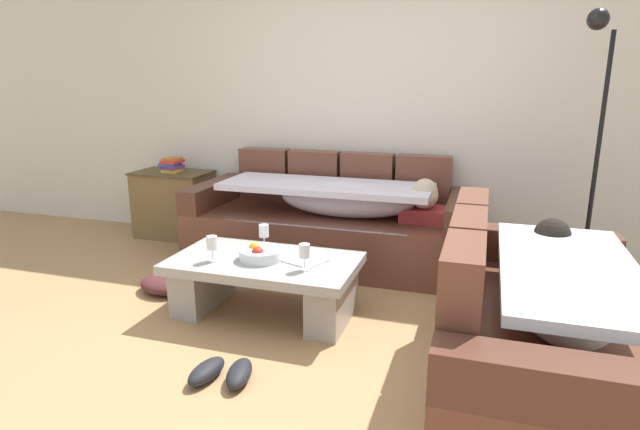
# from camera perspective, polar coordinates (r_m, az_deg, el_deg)

# --- Properties ---
(ground_plane) EXTENTS (14.00, 14.00, 0.00)m
(ground_plane) POSITION_cam_1_polar(r_m,az_deg,el_deg) (3.03, -3.64, -15.20)
(ground_plane) COLOR #A87E50
(back_wall) EXTENTS (9.00, 0.10, 2.70)m
(back_wall) POSITION_cam_1_polar(r_m,az_deg,el_deg) (4.70, 5.90, 12.65)
(back_wall) COLOR silver
(back_wall) RESTS_ON ground_plane
(couch_along_wall) EXTENTS (2.30, 0.92, 0.88)m
(couch_along_wall) POSITION_cam_1_polar(r_m,az_deg,el_deg) (4.40, 1.39, -0.87)
(couch_along_wall) COLOR brown
(couch_along_wall) RESTS_ON ground_plane
(couch_near_window) EXTENTS (0.92, 1.78, 0.88)m
(couch_near_window) POSITION_cam_1_polar(r_m,az_deg,el_deg) (2.78, 22.74, -11.56)
(couch_near_window) COLOR brown
(couch_near_window) RESTS_ON ground_plane
(coffee_table) EXTENTS (1.20, 0.68, 0.38)m
(coffee_table) POSITION_cam_1_polar(r_m,az_deg,el_deg) (3.46, -6.01, -6.96)
(coffee_table) COLOR #9C9B96
(coffee_table) RESTS_ON ground_plane
(fruit_bowl) EXTENTS (0.28, 0.28, 0.10)m
(fruit_bowl) POSITION_cam_1_polar(r_m,az_deg,el_deg) (3.39, -6.52, -4.20)
(fruit_bowl) COLOR silver
(fruit_bowl) RESTS_ON coffee_table
(wine_glass_near_left) EXTENTS (0.07, 0.07, 0.17)m
(wine_glass_near_left) POSITION_cam_1_polar(r_m,az_deg,el_deg) (3.38, -11.65, -3.08)
(wine_glass_near_left) COLOR silver
(wine_glass_near_left) RESTS_ON coffee_table
(wine_glass_near_right) EXTENTS (0.07, 0.07, 0.17)m
(wine_glass_near_right) POSITION_cam_1_polar(r_m,az_deg,el_deg) (3.16, -1.70, -4.05)
(wine_glass_near_right) COLOR silver
(wine_glass_near_right) RESTS_ON coffee_table
(wine_glass_far_back) EXTENTS (0.07, 0.07, 0.17)m
(wine_glass_far_back) POSITION_cam_1_polar(r_m,az_deg,el_deg) (3.58, -6.12, -1.84)
(wine_glass_far_back) COLOR silver
(wine_glass_far_back) RESTS_ON coffee_table
(open_magazine) EXTENTS (0.33, 0.29, 0.01)m
(open_magazine) POSITION_cam_1_polar(r_m,az_deg,el_deg) (3.36, -1.88, -4.87)
(open_magazine) COLOR white
(open_magazine) RESTS_ON coffee_table
(side_cabinet) EXTENTS (0.72, 0.44, 0.64)m
(side_cabinet) POSITION_cam_1_polar(r_m,az_deg,el_deg) (5.30, -15.56, 1.15)
(side_cabinet) COLOR brown
(side_cabinet) RESTS_ON ground_plane
(book_stack_on_cabinet) EXTENTS (0.19, 0.20, 0.13)m
(book_stack_on_cabinet) POSITION_cam_1_polar(r_m,az_deg,el_deg) (5.21, -15.77, 5.26)
(book_stack_on_cabinet) COLOR gold
(book_stack_on_cabinet) RESTS_ON side_cabinet
(floor_lamp) EXTENTS (0.33, 0.31, 1.95)m
(floor_lamp) POSITION_cam_1_polar(r_m,az_deg,el_deg) (4.14, 27.49, 7.60)
(floor_lamp) COLOR black
(floor_lamp) RESTS_ON ground_plane
(pair_of_shoes) EXTENTS (0.33, 0.32, 0.09)m
(pair_of_shoes) POSITION_cam_1_polar(r_m,az_deg,el_deg) (2.85, -10.50, -16.45)
(pair_of_shoes) COLOR black
(pair_of_shoes) RESTS_ON ground_plane
(crumpled_garment) EXTENTS (0.48, 0.43, 0.12)m
(crumpled_garment) POSITION_cam_1_polar(r_m,az_deg,el_deg) (4.01, -16.43, -7.14)
(crumpled_garment) COLOR #4C2323
(crumpled_garment) RESTS_ON ground_plane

